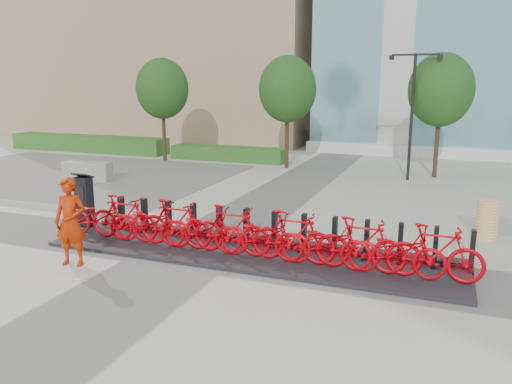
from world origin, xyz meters
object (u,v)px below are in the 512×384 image
(kiosk, at_px, (84,201))
(worker_red, at_px, (71,222))
(construction_barrel, at_px, (487,220))
(bike_0, at_px, (100,217))
(jersey_barrier, at_px, (87,171))

(kiosk, height_order, worker_red, worker_red)
(kiosk, xyz_separation_m, construction_barrel, (10.06, 2.86, -0.29))
(bike_0, distance_m, jersey_barrier, 8.29)
(kiosk, bearing_deg, jersey_barrier, 125.97)
(kiosk, distance_m, jersey_barrier, 7.17)
(bike_0, bearing_deg, construction_barrel, -68.86)
(bike_0, xyz_separation_m, construction_barrel, (9.07, 3.51, -0.08))
(bike_0, bearing_deg, kiosk, 56.69)
(bike_0, xyz_separation_m, worker_red, (0.57, -1.66, 0.38))
(kiosk, bearing_deg, bike_0, -36.22)
(jersey_barrier, bearing_deg, construction_barrel, -17.02)
(kiosk, relative_size, construction_barrel, 1.47)
(worker_red, height_order, jersey_barrier, worker_red)
(worker_red, distance_m, construction_barrel, 9.96)
(bike_0, relative_size, construction_barrel, 1.91)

